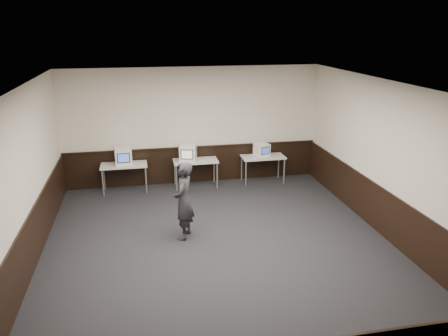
{
  "coord_description": "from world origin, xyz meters",
  "views": [
    {
      "loc": [
        -1.44,
        -7.61,
        4.25
      ],
      "look_at": [
        0.39,
        1.6,
        1.15
      ],
      "focal_mm": 35.0,
      "sensor_mm": 36.0,
      "label": 1
    }
  ],
  "objects_px": {
    "desk_center": "(196,163)",
    "person": "(184,201)",
    "desk_right": "(263,159)",
    "desk_left": "(124,167)",
    "emac_left": "(123,156)",
    "emac_center": "(188,153)",
    "emac_right": "(262,150)"
  },
  "relations": [
    {
      "from": "desk_right",
      "to": "emac_center",
      "type": "relative_size",
      "value": 2.19
    },
    {
      "from": "desk_right",
      "to": "emac_right",
      "type": "distance_m",
      "value": 0.25
    },
    {
      "from": "emac_right",
      "to": "desk_left",
      "type": "bearing_deg",
      "value": 162.15
    },
    {
      "from": "emac_center",
      "to": "desk_left",
      "type": "bearing_deg",
      "value": -165.74
    },
    {
      "from": "desk_left",
      "to": "emac_right",
      "type": "bearing_deg",
      "value": 0.58
    },
    {
      "from": "desk_right",
      "to": "emac_right",
      "type": "xyz_separation_m",
      "value": [
        -0.03,
        0.04,
        0.25
      ]
    },
    {
      "from": "desk_center",
      "to": "desk_right",
      "type": "relative_size",
      "value": 1.0
    },
    {
      "from": "desk_left",
      "to": "emac_center",
      "type": "xyz_separation_m",
      "value": [
        1.7,
        0.01,
        0.29
      ]
    },
    {
      "from": "emac_left",
      "to": "desk_right",
      "type": "bearing_deg",
      "value": -2.19
    },
    {
      "from": "emac_left",
      "to": "emac_center",
      "type": "distance_m",
      "value": 1.7
    },
    {
      "from": "desk_center",
      "to": "person",
      "type": "xyz_separation_m",
      "value": [
        -0.64,
        -2.96,
        0.14
      ]
    },
    {
      "from": "emac_right",
      "to": "person",
      "type": "distance_m",
      "value": 3.91
    },
    {
      "from": "desk_center",
      "to": "emac_center",
      "type": "xyz_separation_m",
      "value": [
        -0.2,
        0.01,
        0.29
      ]
    },
    {
      "from": "desk_right",
      "to": "desk_left",
      "type": "bearing_deg",
      "value": 180.0
    },
    {
      "from": "desk_center",
      "to": "desk_right",
      "type": "bearing_deg",
      "value": 0.0
    },
    {
      "from": "desk_center",
      "to": "emac_right",
      "type": "height_order",
      "value": "emac_right"
    },
    {
      "from": "desk_center",
      "to": "emac_center",
      "type": "height_order",
      "value": "emac_center"
    },
    {
      "from": "person",
      "to": "emac_center",
      "type": "bearing_deg",
      "value": -167.54
    },
    {
      "from": "desk_left",
      "to": "desk_center",
      "type": "bearing_deg",
      "value": 0.0
    },
    {
      "from": "desk_left",
      "to": "person",
      "type": "distance_m",
      "value": 3.22
    },
    {
      "from": "desk_center",
      "to": "person",
      "type": "relative_size",
      "value": 0.73
    },
    {
      "from": "emac_left",
      "to": "person",
      "type": "bearing_deg",
      "value": -69.13
    },
    {
      "from": "desk_left",
      "to": "emac_left",
      "type": "xyz_separation_m",
      "value": [
        0.01,
        0.01,
        0.29
      ]
    },
    {
      "from": "desk_center",
      "to": "desk_right",
      "type": "distance_m",
      "value": 1.9
    },
    {
      "from": "desk_left",
      "to": "desk_right",
      "type": "distance_m",
      "value": 3.8
    },
    {
      "from": "emac_left",
      "to": "emac_center",
      "type": "height_order",
      "value": "emac_center"
    },
    {
      "from": "emac_left",
      "to": "desk_left",
      "type": "bearing_deg",
      "value": -121.71
    },
    {
      "from": "emac_right",
      "to": "desk_right",
      "type": "bearing_deg",
      "value": -70.03
    },
    {
      "from": "desk_right",
      "to": "person",
      "type": "height_order",
      "value": "person"
    },
    {
      "from": "desk_right",
      "to": "emac_center",
      "type": "height_order",
      "value": "emac_center"
    },
    {
      "from": "desk_right",
      "to": "emac_center",
      "type": "distance_m",
      "value": 2.12
    },
    {
      "from": "emac_left",
      "to": "person",
      "type": "relative_size",
      "value": 0.29
    }
  ]
}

